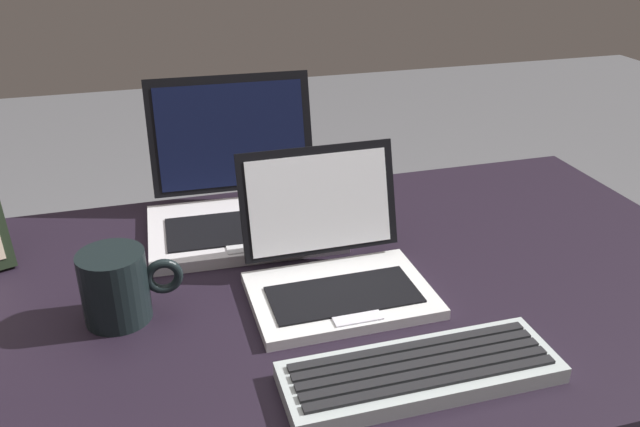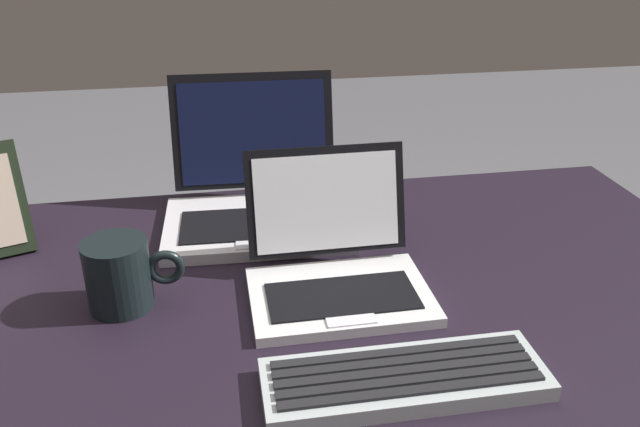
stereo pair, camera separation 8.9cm
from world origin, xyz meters
TOP-DOWN VIEW (x-y plane):
  - desk at (0.00, 0.00)m, footprint 1.49×0.75m
  - laptop_front at (0.10, -0.02)m, footprint 0.26×0.23m
  - laptop_rear at (0.01, 0.23)m, footprint 0.33×0.29m
  - external_keyboard at (0.14, -0.24)m, footprint 0.34×0.11m
  - coffee_mug at (-0.21, -0.01)m, footprint 0.14×0.09m

SIDE VIEW (x-z plane):
  - desk at x=0.00m, z-range 0.26..0.97m
  - external_keyboard at x=0.14m, z-range 0.71..0.74m
  - laptop_front at x=0.10m, z-range 0.66..0.85m
  - laptop_rear at x=0.01m, z-range 0.64..0.88m
  - coffee_mug at x=-0.21m, z-range 0.71..0.82m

